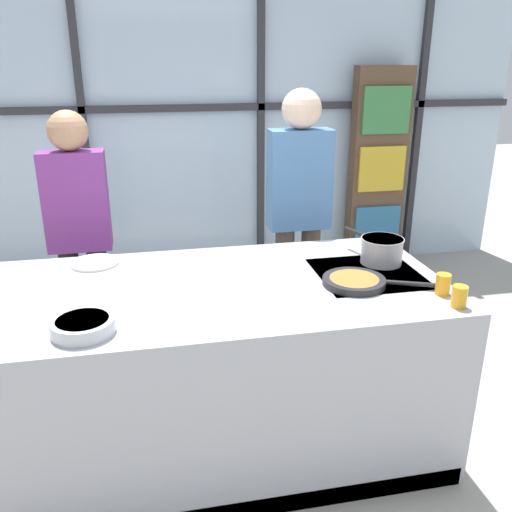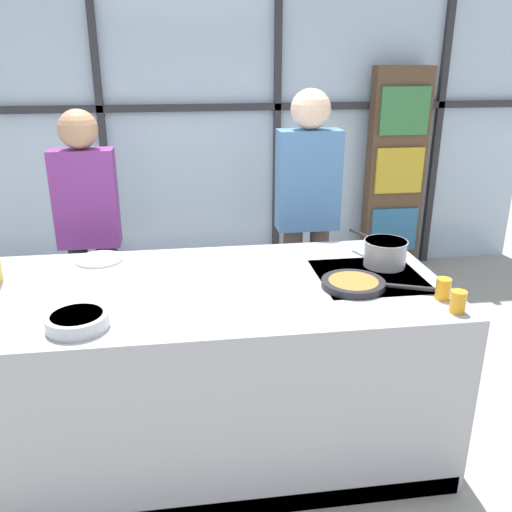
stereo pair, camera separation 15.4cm
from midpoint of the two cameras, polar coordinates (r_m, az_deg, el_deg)
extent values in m
plane|color=#ADA89E|center=(3.13, -5.72, -18.86)|extent=(18.00, 18.00, 0.00)
cube|color=silver|center=(4.97, -9.48, 13.54)|extent=(6.40, 0.04, 2.80)
cube|color=#2D2D33|center=(4.91, -9.55, 15.10)|extent=(6.40, 0.06, 0.06)
cube|color=#2D2D33|center=(4.95, -18.58, 12.76)|extent=(0.06, 0.06, 2.80)
cube|color=#2D2D33|center=(5.01, -0.40, 13.86)|extent=(0.06, 0.06, 2.80)
cube|color=#2D2D33|center=(5.51, 15.95, 13.71)|extent=(0.06, 0.06, 2.80)
cube|color=brown|center=(5.28, 11.83, 8.76)|extent=(0.53, 0.16, 1.89)
cube|color=teal|center=(5.33, 11.81, 2.98)|extent=(0.44, 0.03, 0.41)
cube|color=gold|center=(5.19, 12.26, 8.94)|extent=(0.44, 0.03, 0.41)
cube|color=#3D8447|center=(5.11, 12.72, 14.74)|extent=(0.44, 0.03, 0.41)
cube|color=#A8AAB2|center=(2.86, -6.05, -11.67)|extent=(2.30, 1.10, 0.92)
cube|color=black|center=(2.82, 10.16, -1.93)|extent=(0.52, 0.52, 0.01)
cube|color=black|center=(2.70, -4.42, -25.14)|extent=(2.25, 0.03, 0.10)
cylinder|color=#38383D|center=(2.67, 8.63, -3.11)|extent=(0.13, 0.13, 0.01)
cylinder|color=#38383D|center=(2.76, 13.51, -2.64)|extent=(0.13, 0.13, 0.01)
cylinder|color=#38383D|center=(2.89, 6.97, -1.17)|extent=(0.13, 0.13, 0.01)
cylinder|color=#38383D|center=(2.97, 11.55, -0.80)|extent=(0.13, 0.13, 0.01)
cylinder|color=black|center=(3.71, -17.02, -5.27)|extent=(0.12, 0.12, 0.84)
cylinder|color=black|center=(3.74, -19.63, -5.42)|extent=(0.12, 0.12, 0.84)
cube|color=#7A3384|center=(3.48, -19.64, 5.44)|extent=(0.38, 0.17, 0.60)
sphere|color=tan|center=(3.41, -20.49, 12.26)|extent=(0.24, 0.24, 0.24)
cylinder|color=#47382D|center=(3.81, 4.45, -3.29)|extent=(0.13, 0.13, 0.89)
cylinder|color=#47382D|center=(3.76, 1.79, -3.52)|extent=(0.13, 0.13, 0.89)
cube|color=#4C7AAD|center=(3.54, 3.37, 8.01)|extent=(0.40, 0.18, 0.64)
sphere|color=beige|center=(3.48, 3.52, 15.21)|extent=(0.25, 0.25, 0.25)
cylinder|color=#232326|center=(2.66, 8.65, -2.69)|extent=(0.31, 0.31, 0.03)
cylinder|color=#B26B2D|center=(2.66, 8.66, -2.42)|extent=(0.24, 0.24, 0.01)
cylinder|color=#232326|center=(2.67, 14.58, -2.87)|extent=(0.24, 0.11, 0.02)
cylinder|color=silver|center=(2.95, 11.65, 0.54)|extent=(0.22, 0.22, 0.14)
cylinder|color=silver|center=(2.92, 11.74, 1.76)|extent=(0.23, 0.23, 0.01)
cylinder|color=black|center=(3.08, 9.13, 2.45)|extent=(0.08, 0.19, 0.02)
cylinder|color=white|center=(3.04, -18.01, -0.69)|extent=(0.25, 0.25, 0.01)
cylinder|color=silver|center=(2.32, -19.60, -6.98)|extent=(0.26, 0.26, 0.06)
cylinder|color=#4C4C51|center=(2.31, -19.67, -6.44)|extent=(0.21, 0.21, 0.01)
cylinder|color=orange|center=(2.53, 19.00, -4.08)|extent=(0.07, 0.07, 0.10)
cylinder|color=orange|center=(2.64, 17.52, -2.86)|extent=(0.07, 0.07, 0.10)
camera|label=1|loc=(0.08, -91.62, -0.60)|focal=38.00mm
camera|label=2|loc=(0.08, 88.38, 0.60)|focal=38.00mm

